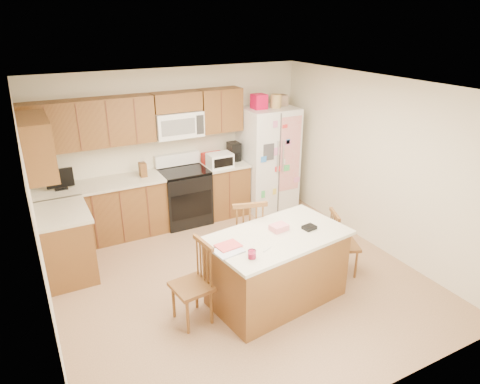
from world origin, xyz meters
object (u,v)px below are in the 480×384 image
island (277,267)px  windsor_chair_right (342,244)px  stove (184,195)px  refrigerator (268,157)px  windsor_chair_back (247,238)px  windsor_chair_left (193,285)px

island → windsor_chair_right: bearing=5.3°
stove → windsor_chair_right: stove is taller
refrigerator → windsor_chair_right: size_ratio=2.28×
windsor_chair_back → windsor_chair_left: bearing=-149.3°
island → windsor_chair_back: 0.70m
island → windsor_chair_left: size_ratio=1.78×
stove → island: bearing=-85.4°
refrigerator → windsor_chair_left: 3.41m
refrigerator → stove: bearing=177.7°
island → windsor_chair_back: (-0.03, 0.69, 0.07)m
stove → windsor_chair_left: (-0.82, -2.44, -0.01)m
stove → refrigerator: bearing=-2.3°
island → stove: bearing=94.6°
refrigerator → island: refrigerator is taller
stove → refrigerator: size_ratio=0.55×
windsor_chair_left → windsor_chair_back: 1.16m
island → windsor_chair_left: (-1.03, 0.10, 0.01)m
island → windsor_chair_left: bearing=174.4°
stove → island: (0.21, -2.54, -0.02)m
stove → windsor_chair_back: size_ratio=1.04×
refrigerator → island: bearing=-118.8°
stove → refrigerator: refrigerator is taller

